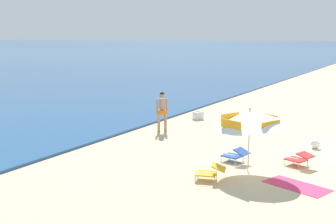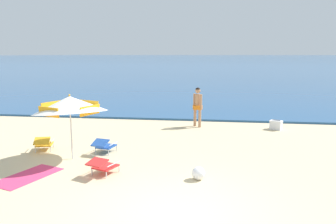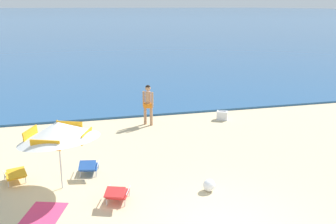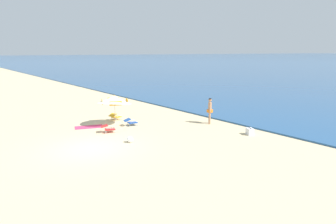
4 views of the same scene
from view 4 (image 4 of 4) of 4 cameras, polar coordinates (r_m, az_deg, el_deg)
ground_plane at (r=15.79m, az=-14.56°, el=-6.81°), size 800.00×800.00×0.00m
beach_umbrella_striped_main at (r=20.00m, az=-10.30°, el=2.36°), size 3.21×3.22×2.14m
lounge_chair_under_umbrella at (r=19.94m, az=-7.22°, el=-1.85°), size 0.70×0.96×0.51m
lounge_chair_beside_umbrella at (r=21.74m, az=-10.18°, el=-0.82°), size 0.77×0.99×0.51m
lounge_chair_facing_sea at (r=18.50m, az=-11.50°, el=-3.05°), size 0.80×0.98×0.49m
person_standing_near_shore at (r=20.38m, az=8.08°, el=0.60°), size 0.44×0.44×1.79m
cooler_box at (r=18.32m, az=15.52°, el=-3.63°), size 0.60×0.54×0.43m
beach_ball at (r=16.32m, az=-7.34°, el=-5.26°), size 0.35×0.35×0.35m
beach_towel at (r=20.15m, az=-15.00°, el=-2.81°), size 1.44×1.99×0.01m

